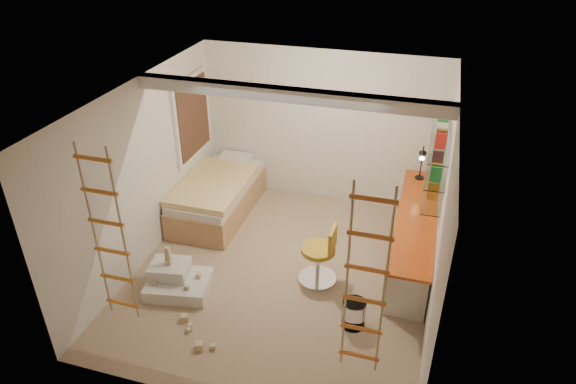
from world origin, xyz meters
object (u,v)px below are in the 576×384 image
(desk, at_px, (414,235))
(bed, at_px, (218,196))
(play_platform, at_px, (176,280))
(swivel_chair, at_px, (320,261))

(desk, xyz_separation_m, bed, (-3.20, 0.36, -0.07))
(bed, bearing_deg, play_platform, -83.51)
(desk, bearing_deg, swivel_chair, -143.09)
(desk, distance_m, bed, 3.22)
(bed, height_order, swivel_chair, swivel_chair)
(swivel_chair, xyz_separation_m, play_platform, (-1.80, -0.71, -0.19))
(desk, bearing_deg, play_platform, -151.85)
(desk, height_order, swivel_chair, swivel_chair)
(bed, relative_size, play_platform, 2.17)
(bed, bearing_deg, desk, -6.49)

